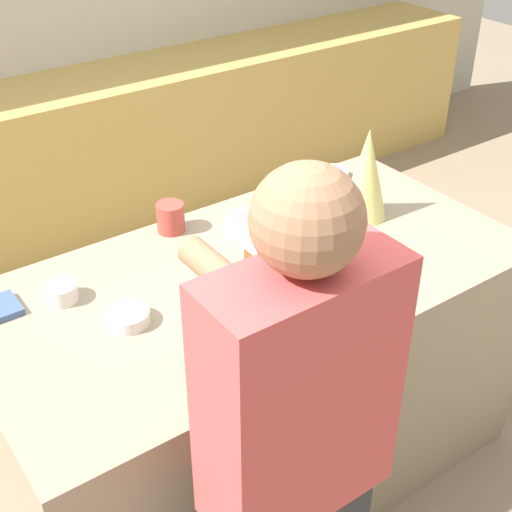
{
  "coord_description": "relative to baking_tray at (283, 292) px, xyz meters",
  "views": [
    {
      "loc": [
        -1.09,
        -1.53,
        2.17
      ],
      "look_at": [
        -0.0,
        0.0,
        0.96
      ],
      "focal_mm": 50.0,
      "sensor_mm": 36.0,
      "label": 1
    }
  ],
  "objects": [
    {
      "name": "kitchen_island",
      "position": [
        0.0,
        0.14,
        -0.45
      ],
      "size": [
        1.78,
        0.92,
        0.9
      ],
      "color": "gray",
      "rests_on": "ground_plane"
    },
    {
      "name": "gingerbread_house",
      "position": [
        0.0,
        0.0,
        0.12
      ],
      "size": [
        0.2,
        0.17,
        0.27
      ],
      "color": "brown",
      "rests_on": "baking_tray"
    },
    {
      "name": "mug",
      "position": [
        -0.09,
        0.52,
        0.05
      ],
      "size": [
        0.1,
        0.1,
        0.1
      ],
      "color": "#B24238",
      "rests_on": "kitchen_island"
    },
    {
      "name": "candy_bowl_far_right",
      "position": [
        0.4,
        0.52,
        0.02
      ],
      "size": [
        0.1,
        0.1,
        0.04
      ],
      "color": "silver",
      "rests_on": "kitchen_island"
    },
    {
      "name": "decorative_tree",
      "position": [
        0.53,
        0.22,
        0.16
      ],
      "size": [
        0.17,
        0.17,
        0.33
      ],
      "color": "#DBD675",
      "rests_on": "kitchen_island"
    },
    {
      "name": "candy_bowl_near_tray_right",
      "position": [
        0.64,
        0.5,
        0.02
      ],
      "size": [
        0.12,
        0.12,
        0.04
      ],
      "color": "white",
      "rests_on": "kitchen_island"
    },
    {
      "name": "candy_bowl_center_rear",
      "position": [
        0.13,
        0.38,
        0.03
      ],
      "size": [
        0.14,
        0.14,
        0.05
      ],
      "color": "silver",
      "rests_on": "kitchen_island"
    },
    {
      "name": "candy_bowl_front_corner",
      "position": [
        -0.45,
        0.14,
        0.02
      ],
      "size": [
        0.13,
        0.13,
        0.04
      ],
      "color": "silver",
      "rests_on": "kitchen_island"
    },
    {
      "name": "baking_tray",
      "position": [
        0.0,
        0.0,
        0.0
      ],
      "size": [
        0.47,
        0.3,
        0.01
      ],
      "color": "#9E9EA8",
      "rests_on": "kitchen_island"
    },
    {
      "name": "ground_plane",
      "position": [
        0.0,
        0.14,
        -0.9
      ],
      "size": [
        12.0,
        12.0,
        0.0
      ],
      "primitive_type": "plane",
      "color": "gray"
    },
    {
      "name": "person",
      "position": [
        -0.38,
        -0.54,
        -0.05
      ],
      "size": [
        0.43,
        0.54,
        1.64
      ],
      "color": "#333338",
      "rests_on": "ground_plane"
    },
    {
      "name": "back_cabinet_block",
      "position": [
        0.0,
        2.19,
        -0.46
      ],
      "size": [
        6.0,
        0.6,
        0.88
      ],
      "color": "tan",
      "rests_on": "ground_plane"
    },
    {
      "name": "candy_bowl_beside_tree",
      "position": [
        -0.56,
        0.36,
        0.03
      ],
      "size": [
        0.1,
        0.1,
        0.05
      ],
      "color": "silver",
      "rests_on": "kitchen_island"
    }
  ]
}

